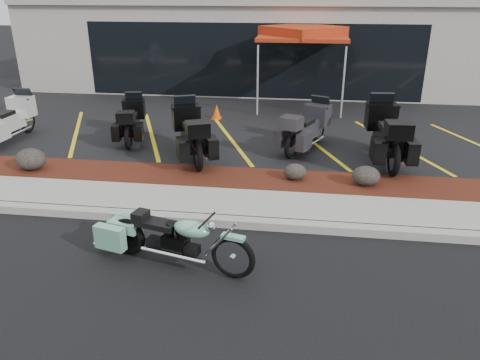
# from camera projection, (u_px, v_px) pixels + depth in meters

# --- Properties ---
(ground) EXTENTS (90.00, 90.00, 0.00)m
(ground) POSITION_uv_depth(u_px,v_px,m) (176.00, 248.00, 7.60)
(ground) COLOR black
(ground) RESTS_ON ground
(curb) EXTENTS (24.00, 0.25, 0.15)m
(curb) POSITION_uv_depth(u_px,v_px,m) (189.00, 219.00, 8.40)
(curb) COLOR gray
(curb) RESTS_ON ground
(sidewalk) EXTENTS (24.00, 1.20, 0.15)m
(sidewalk) POSITION_uv_depth(u_px,v_px,m) (198.00, 203.00, 9.04)
(sidewalk) COLOR gray
(sidewalk) RESTS_ON ground
(mulch_bed) EXTENTS (24.00, 1.20, 0.16)m
(mulch_bed) POSITION_uv_depth(u_px,v_px,m) (210.00, 179.00, 10.14)
(mulch_bed) COLOR black
(mulch_bed) RESTS_ON ground
(upper_lot) EXTENTS (26.00, 9.60, 0.15)m
(upper_lot) POSITION_uv_depth(u_px,v_px,m) (242.00, 116.00, 15.09)
(upper_lot) COLOR black
(upper_lot) RESTS_ON ground
(dealership_building) EXTENTS (18.00, 8.16, 4.00)m
(dealership_building) POSITION_uv_depth(u_px,v_px,m) (262.00, 36.00, 20.09)
(dealership_building) COLOR gray
(dealership_building) RESTS_ON ground
(boulder_left) EXTENTS (0.68, 0.56, 0.48)m
(boulder_left) POSITION_uv_depth(u_px,v_px,m) (31.00, 159.00, 10.37)
(boulder_left) COLOR black
(boulder_left) RESTS_ON mulch_bed
(boulder_mid) EXTENTS (0.48, 0.40, 0.34)m
(boulder_mid) POSITION_uv_depth(u_px,v_px,m) (295.00, 172.00, 9.86)
(boulder_mid) COLOR black
(boulder_mid) RESTS_ON mulch_bed
(boulder_right) EXTENTS (0.57, 0.47, 0.40)m
(boulder_right) POSITION_uv_depth(u_px,v_px,m) (366.00, 176.00, 9.56)
(boulder_right) COLOR black
(boulder_right) RESTS_ON mulch_bed
(hero_cruiser) EXTENTS (2.63, 1.26, 0.90)m
(hero_cruiser) POSITION_uv_depth(u_px,v_px,m) (233.00, 251.00, 6.66)
(hero_cruiser) COLOR #77B99C
(hero_cruiser) RESTS_ON ground
(touring_white) EXTENTS (0.92, 2.20, 1.26)m
(touring_white) POSITION_uv_depth(u_px,v_px,m) (25.00, 111.00, 12.90)
(touring_white) COLOR silver
(touring_white) RESTS_ON upper_lot
(touring_black_front) EXTENTS (1.16, 2.12, 1.17)m
(touring_black_front) POSITION_uv_depth(u_px,v_px,m) (135.00, 112.00, 12.91)
(touring_black_front) COLOR black
(touring_black_front) RESTS_ON upper_lot
(touring_black_mid) EXTENTS (1.72, 2.49, 1.35)m
(touring_black_mid) POSITION_uv_depth(u_px,v_px,m) (186.00, 122.00, 11.65)
(touring_black_mid) COLOR black
(touring_black_mid) RESTS_ON upper_lot
(touring_grey) EXTENTS (1.62, 2.27, 1.23)m
(touring_grey) POSITION_uv_depth(u_px,v_px,m) (319.00, 119.00, 12.11)
(touring_grey) COLOR #303035
(touring_grey) RESTS_ON upper_lot
(touring_black_rear) EXTENTS (1.09, 2.53, 1.45)m
(touring_black_rear) POSITION_uv_depth(u_px,v_px,m) (379.00, 121.00, 11.51)
(touring_black_rear) COLOR black
(touring_black_rear) RESTS_ON upper_lot
(traffic_cone) EXTENTS (0.35, 0.35, 0.45)m
(traffic_cone) POSITION_uv_depth(u_px,v_px,m) (217.00, 111.00, 14.47)
(traffic_cone) COLOR #DB4C07
(traffic_cone) RESTS_ON upper_lot
(popup_canopy) EXTENTS (3.54, 3.54, 2.63)m
(popup_canopy) POSITION_uv_depth(u_px,v_px,m) (303.00, 34.00, 15.14)
(popup_canopy) COLOR silver
(popup_canopy) RESTS_ON upper_lot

